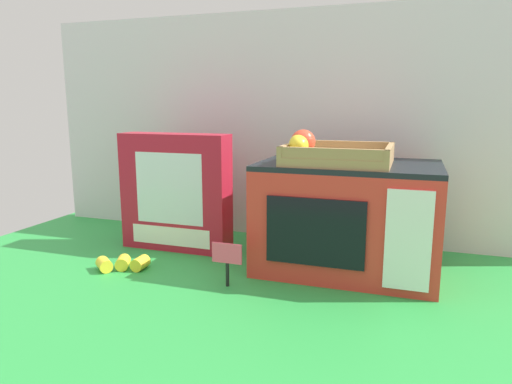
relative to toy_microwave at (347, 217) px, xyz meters
The scene contains 7 objects.
ground_plane 0.24m from the toy_microwave, behind, with size 1.70×1.70×0.00m, color green.
display_back_panel 0.37m from the toy_microwave, 129.28° to the left, with size 1.61×0.03×0.67m, color silver.
toy_microwave is the anchor object (origin of this frame).
food_groups_crate 0.16m from the toy_microwave, 145.26° to the right, with size 0.24×0.22×0.08m.
cookie_set_box 0.47m from the toy_microwave, behind, with size 0.31×0.08×0.32m.
price_sign 0.31m from the toy_microwave, 139.67° to the right, with size 0.07×0.01×0.10m.
loose_toy_banana 0.56m from the toy_microwave, 160.37° to the right, with size 0.12×0.09×0.03m.
Camera 1 is at (0.34, -1.08, 0.40)m, focal length 32.37 mm.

